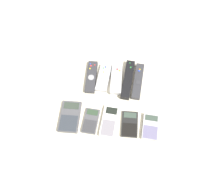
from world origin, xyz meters
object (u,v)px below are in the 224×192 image
(remote_4, at_px, (138,81))
(calculator_0, at_px, (70,117))
(remote_1, at_px, (104,78))
(calculator_2, at_px, (110,121))
(calculator_1, at_px, (91,121))
(remote_2, at_px, (116,80))
(calculator_3, at_px, (130,124))
(remote_0, at_px, (91,77))
(calculator_4, at_px, (150,127))
(remote_3, at_px, (128,80))

(remote_4, relative_size, calculator_0, 1.32)
(calculator_0, bearing_deg, remote_1, 58.55)
(calculator_2, bearing_deg, remote_4, 66.40)
(remote_4, bearing_deg, calculator_1, -127.11)
(remote_2, relative_size, calculator_3, 1.32)
(calculator_2, bearing_deg, calculator_1, -172.33)
(remote_0, distance_m, calculator_1, 0.24)
(remote_4, height_order, calculator_4, remote_4)
(calculator_0, distance_m, calculator_1, 0.10)
(remote_4, xyz_separation_m, calculator_0, (-0.30, -0.23, -0.00))
(calculator_0, bearing_deg, remote_2, 46.78)
(remote_1, relative_size, remote_3, 0.72)
(remote_3, xyz_separation_m, remote_4, (0.05, -0.00, -0.00))
(remote_0, bearing_deg, calculator_4, -40.03)
(calculator_3, distance_m, calculator_4, 0.09)
(remote_1, bearing_deg, calculator_1, -93.09)
(remote_3, bearing_deg, calculator_3, -79.74)
(remote_0, xyz_separation_m, remote_4, (0.24, 0.00, 0.00))
(calculator_2, height_order, calculator_4, same)
(remote_4, bearing_deg, remote_2, -173.55)
(remote_0, xyz_separation_m, calculator_4, (0.31, -0.23, -0.00))
(remote_1, height_order, remote_2, remote_2)
(remote_0, bearing_deg, calculator_2, -64.83)
(remote_2, height_order, calculator_3, remote_2)
(calculator_2, relative_size, calculator_4, 1.23)
(remote_1, height_order, calculator_4, remote_1)
(remote_1, xyz_separation_m, calculator_0, (-0.13, -0.23, -0.00))
(remote_2, height_order, remote_4, remote_2)
(calculator_4, bearing_deg, remote_1, 139.09)
(remote_4, height_order, calculator_2, remote_4)
(calculator_0, xyz_separation_m, calculator_1, (0.10, -0.01, -0.00))
(remote_2, xyz_separation_m, calculator_4, (0.18, -0.23, -0.00))
(remote_2, xyz_separation_m, remote_3, (0.06, 0.01, 0.00))
(remote_2, xyz_separation_m, calculator_1, (-0.09, -0.23, -0.01))
(remote_4, height_order, calculator_3, remote_4)
(remote_2, height_order, calculator_0, remote_2)
(remote_2, bearing_deg, calculator_1, -114.79)
(remote_0, relative_size, remote_3, 0.84)
(remote_2, relative_size, remote_4, 0.80)
(remote_0, relative_size, calculator_4, 1.48)
(remote_1, xyz_separation_m, calculator_1, (-0.03, -0.24, -0.00))
(calculator_0, relative_size, calculator_3, 1.24)
(remote_4, bearing_deg, remote_0, -176.14)
(remote_0, xyz_separation_m, calculator_3, (0.21, -0.23, -0.00))
(remote_3, distance_m, calculator_3, 0.23)
(remote_3, relative_size, remote_4, 1.07)
(remote_2, xyz_separation_m, calculator_2, (-0.01, -0.22, -0.00))
(remote_1, height_order, remote_4, remote_4)
(remote_4, bearing_deg, remote_3, -178.38)
(calculator_1, distance_m, calculator_2, 0.09)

